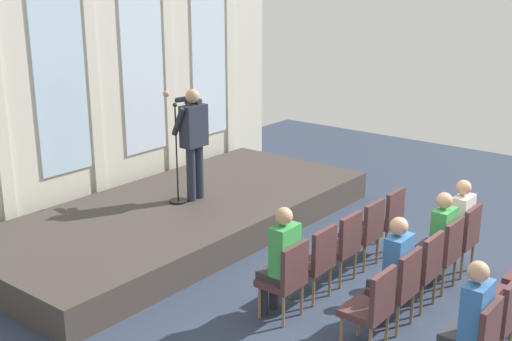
# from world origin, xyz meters

# --- Properties ---
(ground_plane) EXTENTS (15.27, 15.27, 0.00)m
(ground_plane) POSITION_xyz_m (0.00, 0.00, 0.00)
(ground_plane) COLOR #2D384C
(rear_partition) EXTENTS (8.31, 0.14, 4.00)m
(rear_partition) POSITION_xyz_m (0.04, 5.86, 2.02)
(rear_partition) COLOR beige
(rear_partition) RESTS_ON ground
(stage_platform) EXTENTS (6.37, 2.85, 0.44)m
(stage_platform) POSITION_xyz_m (0.00, 4.15, 0.22)
(stage_platform) COLOR #3F3833
(stage_platform) RESTS_ON ground
(speaker) EXTENTS (0.50, 0.69, 1.73)m
(speaker) POSITION_xyz_m (0.28, 4.13, 1.45)
(speaker) COLOR #232838
(speaker) RESTS_ON stage_platform
(mic_stand) EXTENTS (0.28, 0.28, 1.55)m
(mic_stand) POSITION_xyz_m (0.01, 4.23, 0.78)
(mic_stand) COLOR black
(mic_stand) RESTS_ON stage_platform
(chair_r0_c0) EXTENTS (0.46, 0.44, 0.94)m
(chair_r0_c0) POSITION_xyz_m (-1.21, 1.28, 0.53)
(chair_r0_c0) COLOR olive
(chair_r0_c0) RESTS_ON ground
(audience_r0_c0) EXTENTS (0.36, 0.39, 1.35)m
(audience_r0_c0) POSITION_xyz_m (-1.21, 1.36, 0.75)
(audience_r0_c0) COLOR #2D2D33
(audience_r0_c0) RESTS_ON ground
(chair_r0_c1) EXTENTS (0.46, 0.44, 0.94)m
(chair_r0_c1) POSITION_xyz_m (-0.61, 1.28, 0.53)
(chair_r0_c1) COLOR olive
(chair_r0_c1) RESTS_ON ground
(chair_r0_c2) EXTENTS (0.46, 0.44, 0.94)m
(chair_r0_c2) POSITION_xyz_m (0.00, 1.28, 0.53)
(chair_r0_c2) COLOR olive
(chair_r0_c2) RESTS_ON ground
(chair_r0_c3) EXTENTS (0.46, 0.44, 0.94)m
(chair_r0_c3) POSITION_xyz_m (0.61, 1.28, 0.53)
(chair_r0_c3) COLOR olive
(chair_r0_c3) RESTS_ON ground
(chair_r0_c4) EXTENTS (0.46, 0.44, 0.94)m
(chair_r0_c4) POSITION_xyz_m (1.21, 1.28, 0.53)
(chair_r0_c4) COLOR olive
(chair_r0_c4) RESTS_ON ground
(chair_r1_c0) EXTENTS (0.46, 0.44, 0.94)m
(chair_r1_c0) POSITION_xyz_m (-1.21, 0.19, 0.53)
(chair_r1_c0) COLOR olive
(chair_r1_c0) RESTS_ON ground
(chair_r1_c1) EXTENTS (0.46, 0.44, 0.94)m
(chair_r1_c1) POSITION_xyz_m (-0.61, 0.19, 0.53)
(chair_r1_c1) COLOR olive
(chair_r1_c1) RESTS_ON ground
(audience_r1_c1) EXTENTS (0.36, 0.39, 1.31)m
(audience_r1_c1) POSITION_xyz_m (-0.61, 0.27, 0.73)
(audience_r1_c1) COLOR #2D2D33
(audience_r1_c1) RESTS_ON ground
(chair_r1_c2) EXTENTS (0.46, 0.44, 0.94)m
(chair_r1_c2) POSITION_xyz_m (0.00, 0.19, 0.53)
(chair_r1_c2) COLOR olive
(chair_r1_c2) RESTS_ON ground
(chair_r1_c3) EXTENTS (0.46, 0.44, 0.94)m
(chair_r1_c3) POSITION_xyz_m (0.61, 0.19, 0.53)
(chair_r1_c3) COLOR olive
(chair_r1_c3) RESTS_ON ground
(audience_r1_c3) EXTENTS (0.36, 0.39, 1.27)m
(audience_r1_c3) POSITION_xyz_m (0.61, 0.27, 0.71)
(audience_r1_c3) COLOR #2D2D33
(audience_r1_c3) RESTS_ON ground
(chair_r1_c4) EXTENTS (0.46, 0.44, 0.94)m
(chair_r1_c4) POSITION_xyz_m (1.21, 0.19, 0.53)
(chair_r1_c4) COLOR olive
(chair_r1_c4) RESTS_ON ground
(audience_r1_c4) EXTENTS (0.36, 0.39, 1.28)m
(audience_r1_c4) POSITION_xyz_m (1.21, 0.27, 0.71)
(audience_r1_c4) COLOR #2D2D33
(audience_r1_c4) RESTS_ON ground
(chair_r2_c0) EXTENTS (0.46, 0.44, 0.94)m
(chair_r2_c0) POSITION_xyz_m (-1.21, -0.91, 0.53)
(chair_r2_c0) COLOR olive
(chair_r2_c0) RESTS_ON ground
(audience_r2_c0) EXTENTS (0.36, 0.39, 1.32)m
(audience_r2_c0) POSITION_xyz_m (-1.21, -0.83, 0.73)
(audience_r2_c0) COLOR #2D2D33
(audience_r2_c0) RESTS_ON ground
(chair_r2_c1) EXTENTS (0.46, 0.44, 0.94)m
(chair_r2_c1) POSITION_xyz_m (-0.61, -0.91, 0.53)
(chair_r2_c1) COLOR olive
(chair_r2_c1) RESTS_ON ground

